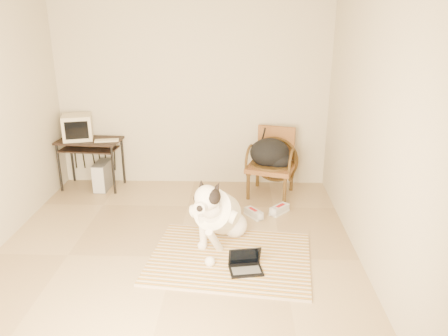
{
  "coord_description": "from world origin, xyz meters",
  "views": [
    {
      "loc": [
        0.68,
        -4.11,
        2.51
      ],
      "look_at": [
        0.53,
        0.39,
        0.89
      ],
      "focal_mm": 35.0,
      "sensor_mm": 36.0,
      "label": 1
    }
  ],
  "objects_px": {
    "backpack": "(271,154)",
    "pc_tower": "(103,176)",
    "laptop": "(245,265)",
    "computer_desk": "(90,147)",
    "crt_monitor": "(77,127)",
    "rattan_chair": "(272,162)",
    "dog": "(218,214)"
  },
  "relations": [
    {
      "from": "dog",
      "to": "pc_tower",
      "type": "bearing_deg",
      "value": 139.04
    },
    {
      "from": "crt_monitor",
      "to": "backpack",
      "type": "xyz_separation_m",
      "value": [
        2.81,
        -0.25,
        -0.3
      ]
    },
    {
      "from": "computer_desk",
      "to": "backpack",
      "type": "bearing_deg",
      "value": -4.68
    },
    {
      "from": "laptop",
      "to": "rattan_chair",
      "type": "distance_m",
      "value": 2.15
    },
    {
      "from": "pc_tower",
      "to": "backpack",
      "type": "relative_size",
      "value": 0.76
    },
    {
      "from": "laptop",
      "to": "backpack",
      "type": "relative_size",
      "value": 0.63
    },
    {
      "from": "rattan_chair",
      "to": "crt_monitor",
      "type": "bearing_deg",
      "value": 176.45
    },
    {
      "from": "crt_monitor",
      "to": "rattan_chair",
      "type": "xyz_separation_m",
      "value": [
        2.83,
        -0.18,
        -0.45
      ]
    },
    {
      "from": "laptop",
      "to": "crt_monitor",
      "type": "distance_m",
      "value": 3.42
    },
    {
      "from": "crt_monitor",
      "to": "computer_desk",
      "type": "bearing_deg",
      "value": -12.54
    },
    {
      "from": "laptop",
      "to": "backpack",
      "type": "distance_m",
      "value": 2.1
    },
    {
      "from": "computer_desk",
      "to": "crt_monitor",
      "type": "distance_m",
      "value": 0.33
    },
    {
      "from": "dog",
      "to": "computer_desk",
      "type": "xyz_separation_m",
      "value": [
        -1.96,
        1.6,
        0.29
      ]
    },
    {
      "from": "dog",
      "to": "backpack",
      "type": "xyz_separation_m",
      "value": [
        0.69,
        1.38,
        0.28
      ]
    },
    {
      "from": "computer_desk",
      "to": "rattan_chair",
      "type": "relative_size",
      "value": 0.98
    },
    {
      "from": "laptop",
      "to": "computer_desk",
      "type": "bearing_deg",
      "value": 135.77
    },
    {
      "from": "rattan_chair",
      "to": "backpack",
      "type": "height_order",
      "value": "rattan_chair"
    },
    {
      "from": "crt_monitor",
      "to": "rattan_chair",
      "type": "bearing_deg",
      "value": -3.55
    },
    {
      "from": "computer_desk",
      "to": "rattan_chair",
      "type": "xyz_separation_m",
      "value": [
        2.67,
        -0.14,
        -0.16
      ]
    },
    {
      "from": "dog",
      "to": "backpack",
      "type": "relative_size",
      "value": 2.06
    },
    {
      "from": "pc_tower",
      "to": "backpack",
      "type": "height_order",
      "value": "backpack"
    },
    {
      "from": "computer_desk",
      "to": "dog",
      "type": "bearing_deg",
      "value": -39.2
    },
    {
      "from": "computer_desk",
      "to": "rattan_chair",
      "type": "bearing_deg",
      "value": -3.0
    },
    {
      "from": "pc_tower",
      "to": "rattan_chair",
      "type": "xyz_separation_m",
      "value": [
        2.5,
        -0.1,
        0.27
      ]
    },
    {
      "from": "dog",
      "to": "rattan_chair",
      "type": "height_order",
      "value": "rattan_chair"
    },
    {
      "from": "laptop",
      "to": "computer_desk",
      "type": "relative_size",
      "value": 0.4
    },
    {
      "from": "dog",
      "to": "crt_monitor",
      "type": "height_order",
      "value": "crt_monitor"
    },
    {
      "from": "crt_monitor",
      "to": "dog",
      "type": "bearing_deg",
      "value": -37.6
    },
    {
      "from": "crt_monitor",
      "to": "rattan_chair",
      "type": "height_order",
      "value": "crt_monitor"
    },
    {
      "from": "computer_desk",
      "to": "crt_monitor",
      "type": "height_order",
      "value": "crt_monitor"
    },
    {
      "from": "backpack",
      "to": "pc_tower",
      "type": "bearing_deg",
      "value": 175.96
    },
    {
      "from": "rattan_chair",
      "to": "pc_tower",
      "type": "bearing_deg",
      "value": 177.75
    }
  ]
}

